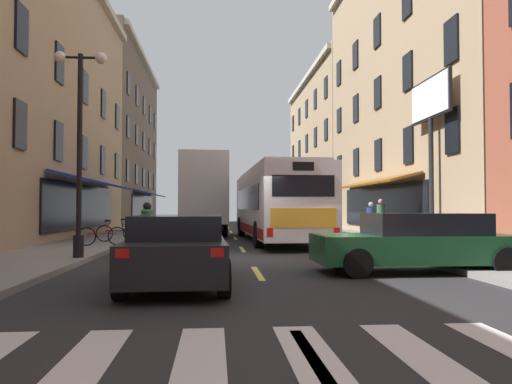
# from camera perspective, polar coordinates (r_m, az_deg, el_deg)

# --- Properties ---
(ground_plane) EXTENTS (34.80, 80.00, 0.10)m
(ground_plane) POSITION_cam_1_polar(r_m,az_deg,el_deg) (14.88, -0.96, -7.74)
(ground_plane) COLOR #28282B
(lane_centre_dashes) EXTENTS (0.14, 73.90, 0.01)m
(lane_centre_dashes) POSITION_cam_1_polar(r_m,az_deg,el_deg) (14.63, -0.90, -7.63)
(lane_centre_dashes) COLOR #DBCC4C
(lane_centre_dashes) RESTS_ON ground
(crosswalk_near) EXTENTS (7.10, 2.80, 0.01)m
(crosswalk_near) POSITION_cam_1_polar(r_m,az_deg,el_deg) (5.09, 6.76, -18.71)
(crosswalk_near) COLOR silver
(crosswalk_near) RESTS_ON ground
(sidewalk_left) EXTENTS (3.00, 80.00, 0.14)m
(sidewalk_left) POSITION_cam_1_polar(r_m,az_deg,el_deg) (15.64, -23.24, -6.87)
(sidewalk_left) COLOR gray
(sidewalk_left) RESTS_ON ground
(sidewalk_right) EXTENTS (3.00, 80.00, 0.14)m
(sidewalk_right) POSITION_cam_1_polar(r_m,az_deg,el_deg) (16.35, 20.30, -6.68)
(sidewalk_right) COLOR gray
(sidewalk_right) RESTS_ON ground
(billboard_sign) EXTENTS (0.40, 3.27, 6.22)m
(billboard_sign) POSITION_cam_1_polar(r_m,az_deg,el_deg) (19.86, 19.40, 8.30)
(billboard_sign) COLOR black
(billboard_sign) RESTS_ON sidewalk_right
(transit_bus) EXTENTS (2.91, 12.55, 3.19)m
(transit_bus) POSITION_cam_1_polar(r_m,az_deg,el_deg) (22.24, 2.18, -1.33)
(transit_bus) COLOR silver
(transit_bus) RESTS_ON ground
(box_truck) EXTENTS (2.76, 7.15, 4.22)m
(box_truck) POSITION_cam_1_polar(r_m,az_deg,el_deg) (26.68, -6.21, -0.39)
(box_truck) COLOR black
(box_truck) RESTS_ON ground
(sedan_near) EXTENTS (4.67, 1.95, 1.36)m
(sedan_near) POSITION_cam_1_polar(r_m,az_deg,el_deg) (12.07, 18.12, -5.48)
(sedan_near) COLOR #144723
(sedan_near) RESTS_ON ground
(sedan_mid) EXTENTS (1.99, 4.81, 1.34)m
(sedan_mid) POSITION_cam_1_polar(r_m,az_deg,el_deg) (9.87, -8.98, -6.41)
(sedan_mid) COLOR black
(sedan_mid) RESTS_ON ground
(motorcycle_rider) EXTENTS (0.64, 2.07, 1.66)m
(motorcycle_rider) POSITION_cam_1_polar(r_m,az_deg,el_deg) (15.31, -12.40, -4.69)
(motorcycle_rider) COLOR black
(motorcycle_rider) RESTS_ON ground
(bicycle_near) EXTENTS (1.71, 0.48, 0.91)m
(bicycle_near) POSITION_cam_1_polar(r_m,az_deg,el_deg) (20.61, -15.54, -4.49)
(bicycle_near) COLOR black
(bicycle_near) RESTS_ON sidewalk_left
(bicycle_mid) EXTENTS (1.71, 0.48, 0.91)m
(bicycle_mid) POSITION_cam_1_polar(r_m,az_deg,el_deg) (18.58, -17.25, -4.78)
(bicycle_mid) COLOR black
(bicycle_mid) RESTS_ON sidewalk_left
(pedestrian_mid) EXTENTS (0.36, 0.36, 1.74)m
(pedestrian_mid) POSITION_cam_1_polar(r_m,az_deg,el_deg) (22.73, 14.14, -2.90)
(pedestrian_mid) COLOR #66387F
(pedestrian_mid) RESTS_ON sidewalk_right
(pedestrian_far) EXTENTS (0.36, 0.36, 1.58)m
(pedestrian_far) POSITION_cam_1_polar(r_m,az_deg,el_deg) (20.53, 13.07, -3.29)
(pedestrian_far) COLOR #66387F
(pedestrian_far) RESTS_ON sidewalk_right
(street_lamp_twin) EXTENTS (1.42, 0.32, 5.63)m
(street_lamp_twin) POSITION_cam_1_polar(r_m,az_deg,el_deg) (14.43, -19.59, 5.30)
(street_lamp_twin) COLOR black
(street_lamp_twin) RESTS_ON sidewalk_left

